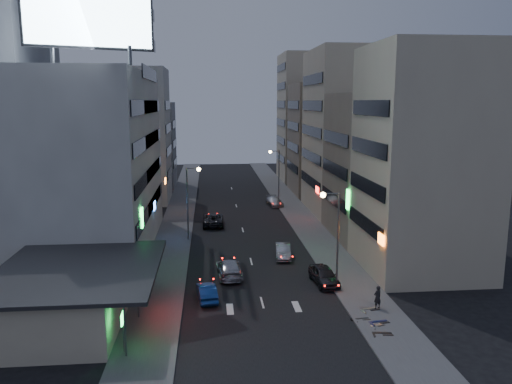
{
  "coord_description": "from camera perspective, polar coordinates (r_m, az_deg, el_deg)",
  "views": [
    {
      "loc": [
        -3.84,
        -31.75,
        15.15
      ],
      "look_at": [
        1.0,
        19.66,
        5.74
      ],
      "focal_mm": 35.0,
      "sensor_mm": 36.0,
      "label": 1
    }
  ],
  "objects": [
    {
      "name": "shophouse_near",
      "position": [
        46.54,
        18.57,
        3.44
      ],
      "size": [
        10.0,
        11.0,
        20.0
      ],
      "primitive_type": "cube",
      "color": "#BEB295",
      "rests_on": "ground"
    },
    {
      "name": "far_right_a",
      "position": [
        84.23,
        7.95,
        6.04
      ],
      "size": [
        11.0,
        12.0,
        18.0
      ],
      "primitive_type": "cube",
      "color": "gray",
      "rests_on": "ground"
    },
    {
      "name": "scooter_blue",
      "position": [
        36.83,
        14.68,
        -13.08
      ],
      "size": [
        0.96,
        2.07,
        1.22
      ],
      "primitive_type": null,
      "rotation": [
        0.0,
        0.0,
        1.73
      ],
      "color": "navy",
      "rests_on": "sidewalk_right"
    },
    {
      "name": "billboard",
      "position": [
        43.21,
        -18.53,
        18.48
      ],
      "size": [
        9.52,
        3.75,
        6.2
      ],
      "rotation": [
        0.0,
        0.0,
        0.35
      ],
      "color": "#595B60",
      "rests_on": "white_building"
    },
    {
      "name": "scooter_silver_b",
      "position": [
        38.74,
        13.56,
        -11.81
      ],
      "size": [
        1.13,
        2.13,
        1.24
      ],
      "primitive_type": null,
      "rotation": [
        0.0,
        0.0,
        1.81
      ],
      "color": "#A7ABAE",
      "rests_on": "sidewalk_right"
    },
    {
      "name": "far_left_a",
      "position": [
        77.8,
        -14.07,
        6.22
      ],
      "size": [
        11.0,
        10.0,
        20.0
      ],
      "primitive_type": "cube",
      "color": "beige",
      "rests_on": "ground"
    },
    {
      "name": "far_left_b",
      "position": [
        90.89,
        -13.11,
        5.23
      ],
      "size": [
        12.0,
        10.0,
        15.0
      ],
      "primitive_type": "cube",
      "color": "gray",
      "rests_on": "ground"
    },
    {
      "name": "road_car_silver",
      "position": [
        44.25,
        -3.06,
        -8.69
      ],
      "size": [
        2.29,
        5.19,
        1.48
      ],
      "primitive_type": "imported",
      "rotation": [
        0.0,
        0.0,
        3.18
      ],
      "color": "#ACADB4",
      "rests_on": "ground"
    },
    {
      "name": "person",
      "position": [
        38.43,
        13.72,
        -11.6
      ],
      "size": [
        0.75,
        0.63,
        1.74
      ],
      "primitive_type": "imported",
      "rotation": [
        0.0,
        0.0,
        3.53
      ],
      "color": "black",
      "rests_on": "sidewalk_right"
    },
    {
      "name": "far_right_b",
      "position": [
        97.83,
        6.39,
        8.41
      ],
      "size": [
        12.0,
        12.0,
        24.0
      ],
      "primitive_type": "cube",
      "color": "#BEB295",
      "rests_on": "ground"
    },
    {
      "name": "parked_car_right_near",
      "position": [
        42.83,
        7.78,
        -9.42
      ],
      "size": [
        2.18,
        4.56,
        1.51
      ],
      "primitive_type": "imported",
      "rotation": [
        0.0,
        0.0,
        0.09
      ],
      "color": "#2B2A30",
      "rests_on": "ground"
    },
    {
      "name": "scooter_black_b",
      "position": [
        36.99,
        12.73,
        -13.07
      ],
      "size": [
        0.69,
        1.68,
        1.0
      ],
      "primitive_type": null,
      "rotation": [
        0.0,
        0.0,
        1.66
      ],
      "color": "black",
      "rests_on": "sidewalk_right"
    },
    {
      "name": "sidewalk_right",
      "position": [
        64.66,
        5.33,
        -3.22
      ],
      "size": [
        4.0,
        120.0,
        0.12
      ],
      "primitive_type": "cube",
      "color": "#4C4C4F",
      "rests_on": "ground"
    },
    {
      "name": "street_lamp_right_near",
      "position": [
        40.19,
        8.84,
        -3.89
      ],
      "size": [
        1.6,
        0.44,
        8.02
      ],
      "color": "#595B60",
      "rests_on": "sidewalk_right"
    },
    {
      "name": "ground",
      "position": [
        35.38,
        1.42,
        -15.03
      ],
      "size": [
        180.0,
        180.0,
        0.0
      ],
      "primitive_type": "plane",
      "color": "black",
      "rests_on": "ground"
    },
    {
      "name": "road_car_blue",
      "position": [
        39.5,
        -5.66,
        -11.29
      ],
      "size": [
        1.81,
        3.99,
        1.27
      ],
      "primitive_type": "imported",
      "rotation": [
        0.0,
        0.0,
        3.27
      ],
      "color": "navy",
      "rests_on": "ground"
    },
    {
      "name": "shophouse_mid",
      "position": [
        57.57,
        14.31,
        2.87
      ],
      "size": [
        11.0,
        12.0,
        16.0
      ],
      "primitive_type": "cube",
      "color": "gray",
      "rests_on": "ground"
    },
    {
      "name": "street_lamp_right_far",
      "position": [
        73.06,
        2.33,
        2.62
      ],
      "size": [
        1.6,
        0.44,
        8.02
      ],
      "color": "#595B60",
      "rests_on": "sidewalk_right"
    },
    {
      "name": "sidewalk_left",
      "position": [
        63.7,
        -8.99,
        -3.51
      ],
      "size": [
        4.0,
        120.0,
        0.12
      ],
      "primitive_type": "cube",
      "color": "#4C4C4F",
      "rests_on": "ground"
    },
    {
      "name": "street_lamp_left",
      "position": [
        54.67,
        -7.46,
        -0.08
      ],
      "size": [
        1.6,
        0.44,
        8.02
      ],
      "color": "#595B60",
      "rests_on": "sidewalk_left"
    },
    {
      "name": "parked_car_right_far",
      "position": [
        73.22,
        2.13,
        -1.1
      ],
      "size": [
        2.43,
        4.72,
        1.31
      ],
      "primitive_type": "imported",
      "rotation": [
        0.0,
        0.0,
        0.14
      ],
      "color": "#9EA0A6",
      "rests_on": "ground"
    },
    {
      "name": "scooter_silver_a",
      "position": [
        36.32,
        14.13,
        -13.6
      ],
      "size": [
        1.08,
        1.7,
        0.99
      ],
      "primitive_type": null,
      "rotation": [
        0.0,
        0.0,
        1.93
      ],
      "color": "#B8BCC1",
      "rests_on": "sidewalk_right"
    },
    {
      "name": "scooter_black_a",
      "position": [
        35.11,
        15.28,
        -14.35
      ],
      "size": [
        0.9,
        1.99,
        1.17
      ],
      "primitive_type": null,
      "rotation": [
        0.0,
        0.0,
        1.43
      ],
      "color": "black",
      "rests_on": "sidewalk_right"
    },
    {
      "name": "white_building",
      "position": [
        53.75,
        -19.55,
        3.16
      ],
      "size": [
        14.0,
        24.0,
        18.0
      ],
      "primitive_type": "cube",
      "color": "beige",
      "rests_on": "ground"
    },
    {
      "name": "food_court",
      "position": [
        37.6,
        -20.92,
        -10.88
      ],
      "size": [
        11.0,
        13.0,
        3.88
      ],
      "color": "#BEB295",
      "rests_on": "ground"
    },
    {
      "name": "parked_car_left",
      "position": [
        62.01,
        -4.91,
        -3.14
      ],
      "size": [
        2.58,
        5.46,
        1.51
      ],
      "primitive_type": "imported",
      "rotation": [
        0.0,
        0.0,
        3.13
      ],
      "color": "black",
      "rests_on": "ground"
    },
    {
      "name": "parked_car_right_mid",
      "position": [
        49.3,
        3.11,
        -6.77
      ],
      "size": [
        1.81,
        4.18,
        1.34
      ],
      "primitive_type": "imported",
      "rotation": [
        0.0,
        0.0,
        -0.1
      ],
      "color": "#A2A2AA",
      "rests_on": "ground"
    },
    {
      "name": "shophouse_far",
      "position": [
        69.48,
        10.43,
        6.73
      ],
      "size": [
        10.0,
        14.0,
        22.0
      ],
      "primitive_type": "cube",
      "color": "#BEB295",
      "rests_on": "ground"
    }
  ]
}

